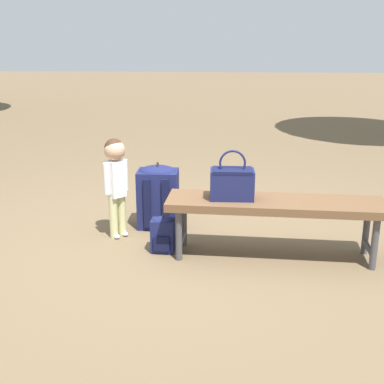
# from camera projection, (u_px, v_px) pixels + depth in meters

# --- Properties ---
(ground_plane) EXTENTS (40.00, 40.00, 0.00)m
(ground_plane) POSITION_uv_depth(u_px,v_px,m) (177.00, 251.00, 3.93)
(ground_plane) COLOR brown
(ground_plane) RESTS_ON ground
(park_bench) EXTENTS (1.62, 0.48, 0.45)m
(park_bench) POSITION_uv_depth(u_px,v_px,m) (275.00, 207.00, 3.72)
(park_bench) COLOR brown
(park_bench) RESTS_ON ground
(handbag) EXTENTS (0.32, 0.19, 0.37)m
(handbag) POSITION_uv_depth(u_px,v_px,m) (232.00, 182.00, 3.70)
(handbag) COLOR #191E4C
(handbag) RESTS_ON park_bench
(child_standing) EXTENTS (0.18, 0.18, 0.83)m
(child_standing) POSITION_uv_depth(u_px,v_px,m) (116.00, 173.00, 4.06)
(child_standing) COLOR #CCCC8C
(child_standing) RESTS_ON ground
(backpack_large) EXTENTS (0.35, 0.31, 0.58)m
(backpack_large) POSITION_uv_depth(u_px,v_px,m) (158.00, 195.00, 4.37)
(backpack_large) COLOR #191E4C
(backpack_large) RESTS_ON ground
(backpack_small) EXTENTS (0.18, 0.17, 0.30)m
(backpack_small) POSITION_uv_depth(u_px,v_px,m) (163.00, 233.00, 3.89)
(backpack_small) COLOR #191E4C
(backpack_small) RESTS_ON ground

